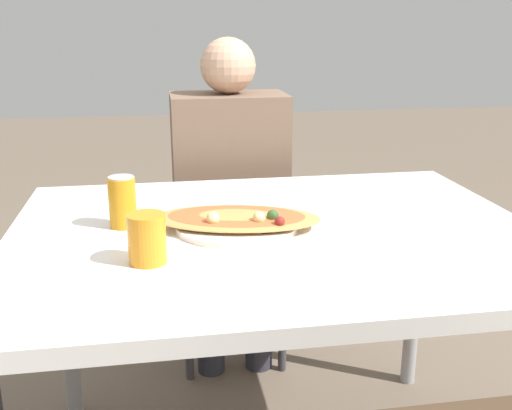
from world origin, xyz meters
TOP-DOWN VIEW (x-y plane):
  - dining_table at (0.00, 0.00)m, footprint 1.27×0.96m
  - chair_far_seated at (-0.02, 0.82)m, footprint 0.40×0.40m
  - person_seated at (-0.02, 0.70)m, footprint 0.40×0.27m
  - pizza_main at (-0.09, 0.02)m, footprint 0.44×0.30m
  - soda_can at (-0.36, 0.08)m, footprint 0.07×0.07m
  - drink_glass at (-0.30, -0.16)m, footprint 0.08×0.08m

SIDE VIEW (x-z plane):
  - chair_far_seated at x=-0.02m, z-range 0.05..0.97m
  - dining_table at x=0.00m, z-range 0.31..1.08m
  - person_seated at x=-0.02m, z-range 0.10..1.29m
  - pizza_main at x=-0.09m, z-range 0.75..0.81m
  - drink_glass at x=-0.30m, z-range 0.76..0.87m
  - soda_can at x=-0.36m, z-range 0.76..0.89m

